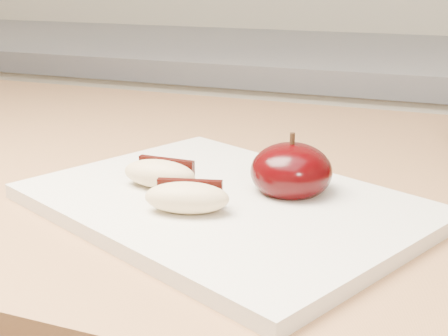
% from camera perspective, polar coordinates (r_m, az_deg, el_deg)
% --- Properties ---
extents(back_cabinet, '(2.40, 0.62, 0.94)m').
position_cam_1_polar(back_cabinet, '(1.44, 8.95, -7.95)').
color(back_cabinet, silver).
rests_on(back_cabinet, ground).
extents(cutting_board, '(0.38, 0.34, 0.01)m').
position_cam_1_polar(cutting_board, '(0.52, 0.00, -3.29)').
color(cutting_board, silver).
rests_on(cutting_board, island_counter).
extents(apple_half, '(0.07, 0.07, 0.06)m').
position_cam_1_polar(apple_half, '(0.53, 6.16, -0.31)').
color(apple_half, black).
rests_on(apple_half, cutting_board).
extents(apple_wedge_a, '(0.07, 0.03, 0.02)m').
position_cam_1_polar(apple_wedge_a, '(0.54, -5.85, -0.50)').
color(apple_wedge_a, '#D4B886').
rests_on(apple_wedge_a, cutting_board).
extents(apple_wedge_b, '(0.07, 0.05, 0.02)m').
position_cam_1_polar(apple_wedge_b, '(0.48, -3.38, -2.68)').
color(apple_wedge_b, '#D4B886').
rests_on(apple_wedge_b, cutting_board).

